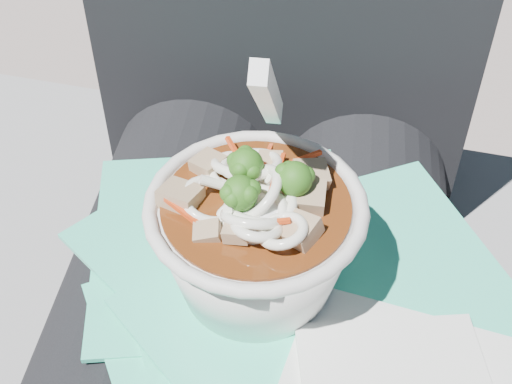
# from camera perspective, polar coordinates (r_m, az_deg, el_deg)

# --- Properties ---
(lap) EXTENTS (0.32, 0.48, 0.16)m
(lap) POSITION_cam_1_polar(r_m,az_deg,el_deg) (0.56, -0.76, -14.30)
(lap) COLOR black
(lap) RESTS_ON stone_ledge
(person_body) EXTENTS (0.34, 0.94, 0.98)m
(person_body) POSITION_cam_1_polar(r_m,az_deg,el_deg) (0.59, 0.47, -5.15)
(person_body) COLOR black
(person_body) RESTS_ON ground
(plastic_bag) EXTENTS (0.35, 0.37, 0.02)m
(plastic_bag) POSITION_cam_1_polar(r_m,az_deg,el_deg) (0.48, 2.33, -10.64)
(plastic_bag) COLOR #32D2A7
(plastic_bag) RESTS_ON lap
(udon_bowl) EXTENTS (0.15, 0.16, 0.18)m
(udon_bowl) POSITION_cam_1_polar(r_m,az_deg,el_deg) (0.45, -0.01, -3.18)
(udon_bowl) COLOR silver
(udon_bowl) RESTS_ON plastic_bag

